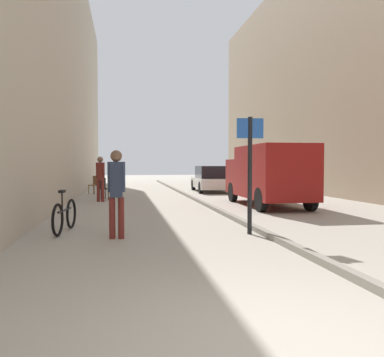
% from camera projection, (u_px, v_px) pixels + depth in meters
% --- Properties ---
extents(ground_plane, '(80.00, 80.00, 0.00)m').
position_uv_depth(ground_plane, '(162.00, 204.00, 14.99)').
color(ground_plane, '#A8A093').
extents(building_facade_left, '(2.31, 40.00, 12.14)m').
position_uv_depth(building_facade_left, '(29.00, 39.00, 13.93)').
color(building_facade_left, '#BCB29E').
rests_on(building_facade_left, ground_plane).
extents(kerb_strip, '(0.16, 40.00, 0.12)m').
position_uv_depth(kerb_strip, '(202.00, 202.00, 15.26)').
color(kerb_strip, gray).
rests_on(kerb_strip, ground_plane).
extents(pedestrian_main_foreground, '(0.35, 0.25, 1.81)m').
position_uv_depth(pedestrian_main_foreground, '(116.00, 175.00, 18.23)').
color(pedestrian_main_foreground, black).
rests_on(pedestrian_main_foreground, ground_plane).
extents(pedestrian_mid_block, '(0.37, 0.24, 1.85)m').
position_uv_depth(pedestrian_mid_block, '(116.00, 188.00, 8.05)').
color(pedestrian_mid_block, maroon).
rests_on(pedestrian_mid_block, ground_plane).
extents(pedestrian_far_crossing, '(0.36, 0.26, 1.87)m').
position_uv_depth(pedestrian_far_crossing, '(100.00, 176.00, 15.99)').
color(pedestrian_far_crossing, maroon).
rests_on(pedestrian_far_crossing, ground_plane).
extents(delivery_van, '(2.01, 5.10, 2.22)m').
position_uv_depth(delivery_van, '(268.00, 174.00, 14.37)').
color(delivery_van, maroon).
rests_on(delivery_van, ground_plane).
extents(parked_car, '(1.99, 4.27, 1.45)m').
position_uv_depth(parked_car, '(211.00, 179.00, 21.88)').
color(parked_car, silver).
rests_on(parked_car, ground_plane).
extents(street_sign_post, '(0.60, 0.10, 2.60)m').
position_uv_depth(street_sign_post, '(250.00, 165.00, 8.57)').
color(street_sign_post, black).
rests_on(street_sign_post, ground_plane).
extents(bicycle_leaning, '(0.31, 1.76, 0.98)m').
position_uv_depth(bicycle_leaning, '(65.00, 216.00, 8.83)').
color(bicycle_leaning, black).
rests_on(bicycle_leaning, ground_plane).
extents(cafe_chair_near_window, '(0.60, 0.60, 0.94)m').
position_uv_depth(cafe_chair_near_window, '(105.00, 187.00, 17.10)').
color(cafe_chair_near_window, black).
rests_on(cafe_chair_near_window, ground_plane).
extents(cafe_chair_by_doorway, '(0.61, 0.61, 0.94)m').
position_uv_depth(cafe_chair_by_doorway, '(95.00, 184.00, 20.07)').
color(cafe_chair_by_doorway, brown).
rests_on(cafe_chair_by_doorway, ground_plane).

